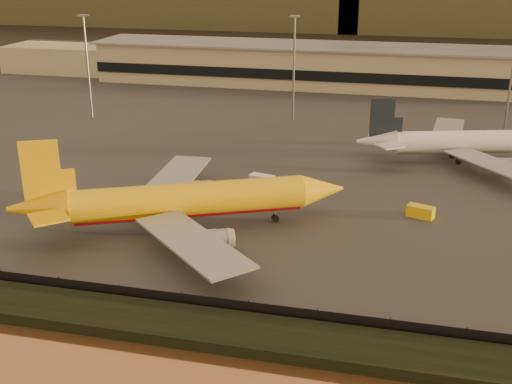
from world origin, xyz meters
TOP-DOWN VIEW (x-y plane):
  - ground at (0.00, 0.00)m, footprint 900.00×900.00m
  - embankment at (0.00, -17.00)m, footprint 320.00×7.00m
  - tarmac at (0.00, 95.00)m, footprint 320.00×220.00m
  - perimeter_fence at (0.00, -13.00)m, footprint 300.00×0.05m
  - terminal_building at (-14.52, 125.55)m, footprint 202.00×25.00m
  - apron_light_masts at (15.00, 75.00)m, footprint 152.20×12.20m
  - dhl_cargo_jet at (-13.74, 9.45)m, footprint 47.74×45.25m
  - white_narrowbody_jet at (30.35, 54.76)m, footprint 44.63×42.53m
  - gse_vehicle_yellow at (21.27, 22.63)m, footprint 4.55×3.12m
  - gse_vehicle_white at (-6.61, 30.96)m, footprint 4.73×2.97m

SIDE VIEW (x-z plane):
  - ground at x=0.00m, z-range 0.00..0.00m
  - tarmac at x=0.00m, z-range 0.00..0.20m
  - embankment at x=0.00m, z-range 0.00..1.40m
  - gse_vehicle_yellow at x=21.27m, z-range 0.20..2.08m
  - gse_vehicle_white at x=-6.61m, z-range 0.20..2.17m
  - perimeter_fence at x=0.00m, z-range 0.20..2.40m
  - white_narrowbody_jet at x=30.35m, z-range -2.43..10.63m
  - dhl_cargo_jet at x=-13.74m, z-range -2.84..12.26m
  - terminal_building at x=-14.52m, z-range -0.05..12.55m
  - apron_light_masts at x=15.00m, z-range 3.00..28.40m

